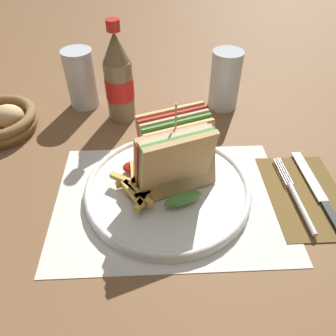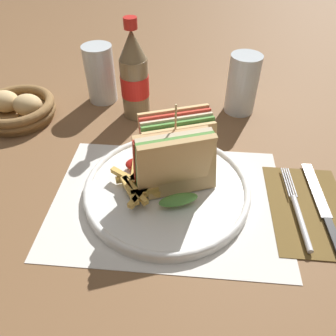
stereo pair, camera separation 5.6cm
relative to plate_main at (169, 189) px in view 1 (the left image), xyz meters
name	(u,v)px [view 1 (the left image)]	position (x,y,z in m)	size (l,w,h in m)	color
ground_plane	(158,193)	(-0.02, 0.00, -0.01)	(4.00, 4.00, 0.00)	brown
placemat	(171,199)	(0.00, -0.02, -0.01)	(0.39, 0.28, 0.00)	silver
plate_main	(169,189)	(0.00, 0.00, 0.00)	(0.28, 0.28, 0.02)	white
club_sandwich	(176,156)	(0.01, 0.01, 0.06)	(0.14, 0.14, 0.16)	tan
fries_pile	(139,186)	(-0.05, -0.01, 0.02)	(0.09, 0.11, 0.02)	gold
ketchup_blob	(133,167)	(-0.06, 0.04, 0.02)	(0.04, 0.03, 0.01)	maroon
napkin	(306,194)	(0.24, -0.02, -0.01)	(0.13, 0.20, 0.00)	brown
fork	(298,200)	(0.21, -0.03, 0.00)	(0.02, 0.18, 0.01)	silver
knife	(320,194)	(0.26, -0.02, 0.00)	(0.02, 0.22, 0.00)	black
coke_bottle_near	(119,80)	(-0.09, 0.24, 0.08)	(0.06, 0.06, 0.21)	#7A6647
glass_near	(226,80)	(0.14, 0.28, 0.06)	(0.07, 0.07, 0.13)	silver
glass_far	(82,83)	(-0.18, 0.30, 0.05)	(0.07, 0.07, 0.13)	silver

